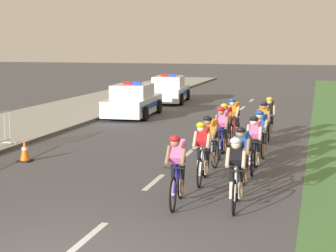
{
  "coord_description": "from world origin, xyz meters",
  "views": [
    {
      "loc": [
        3.78,
        -7.27,
        3.36
      ],
      "look_at": [
        -0.16,
        7.21,
        1.1
      ],
      "focal_mm": 59.39,
      "sensor_mm": 36.0,
      "label": 1
    }
  ],
  "objects": [
    {
      "name": "cyclist_seventh",
      "position": [
        1.08,
        8.73,
        0.79
      ],
      "size": [
        0.42,
        1.72,
        1.56
      ],
      "color": "black",
      "rests_on": "ground"
    },
    {
      "name": "cyclist_third",
      "position": [
        1.15,
        5.56,
        0.79
      ],
      "size": [
        0.44,
        1.72,
        1.56
      ],
      "color": "black",
      "rests_on": "ground"
    },
    {
      "name": "cyclist_sixth",
      "position": [
        2.23,
        6.97,
        0.79
      ],
      "size": [
        0.42,
        1.72,
        1.56
      ],
      "color": "black",
      "rests_on": "ground"
    },
    {
      "name": "police_car_nearest",
      "position": [
        -4.42,
        16.73,
        0.68
      ],
      "size": [
        2.19,
        4.5,
        1.59
      ],
      "color": "silver",
      "rests_on": "ground"
    },
    {
      "name": "cyclist_second",
      "position": [
        2.23,
        3.69,
        0.79
      ],
      "size": [
        0.44,
        1.72,
        1.56
      ],
      "color": "black",
      "rests_on": "ground"
    },
    {
      "name": "kerb_edge",
      "position": [
        -5.55,
        14.0,
        0.07
      ],
      "size": [
        0.16,
        60.0,
        0.13
      ],
      "primitive_type": "cube",
      "color": "#9E9E99",
      "rests_on": "ground"
    },
    {
      "name": "cyclist_tenth",
      "position": [
        2.13,
        10.41,
        0.79
      ],
      "size": [
        0.44,
        1.72,
        1.56
      ],
      "color": "black",
      "rests_on": "ground"
    },
    {
      "name": "cyclist_lead",
      "position": [
        1.02,
        3.59,
        0.79
      ],
      "size": [
        0.44,
        1.72,
        1.56
      ],
      "color": "black",
      "rests_on": "ground"
    },
    {
      "name": "sidewalk_slab",
      "position": [
        -7.92,
        14.0,
        0.06
      ],
      "size": [
        4.91,
        60.0,
        0.12
      ],
      "primitive_type": "cube",
      "color": "#A3A099",
      "rests_on": "ground"
    },
    {
      "name": "cyclist_eleventh",
      "position": [
        1.05,
        11.24,
        0.79
      ],
      "size": [
        0.44,
        1.72,
        1.56
      ],
      "color": "black",
      "rests_on": "ground"
    },
    {
      "name": "lane_markings_centre",
      "position": [
        0.0,
        11.32,
        0.0
      ],
      "size": [
        0.14,
        29.6,
        0.01
      ],
      "color": "white",
      "rests_on": "ground"
    },
    {
      "name": "cyclist_fifth",
      "position": [
        1.11,
        6.71,
        0.79
      ],
      "size": [
        0.45,
        1.72,
        1.56
      ],
      "color": "black",
      "rests_on": "ground"
    },
    {
      "name": "traffic_cone_mid",
      "position": [
        -4.24,
        6.64,
        0.31
      ],
      "size": [
        0.36,
        0.36,
        0.64
      ],
      "color": "black",
      "rests_on": "ground"
    },
    {
      "name": "cyclist_ninth",
      "position": [
        1.03,
        9.69,
        0.79
      ],
      "size": [
        0.42,
        1.72,
        1.56
      ],
      "color": "black",
      "rests_on": "ground"
    },
    {
      "name": "cyclist_eighth",
      "position": [
        2.27,
        8.19,
        0.79
      ],
      "size": [
        0.43,
        1.72,
        1.56
      ],
      "color": "black",
      "rests_on": "ground"
    },
    {
      "name": "police_car_second",
      "position": [
        -4.42,
        23.03,
        0.68
      ],
      "size": [
        2.32,
        4.55,
        1.59
      ],
      "color": "white",
      "rests_on": "ground"
    },
    {
      "name": "cyclist_fourth",
      "position": [
        2.15,
        5.06,
        0.79
      ],
      "size": [
        0.42,
        1.72,
        1.56
      ],
      "color": "black",
      "rests_on": "ground"
    },
    {
      "name": "cyclist_twelfth",
      "position": [
        2.16,
        12.04,
        0.79
      ],
      "size": [
        0.44,
        1.72,
        1.56
      ],
      "color": "black",
      "rests_on": "ground"
    }
  ]
}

